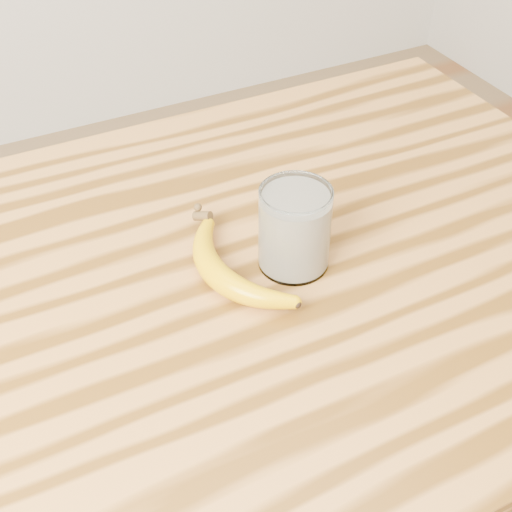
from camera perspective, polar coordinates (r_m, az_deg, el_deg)
name	(u,v)px	position (r m, az deg, el deg)	size (l,w,h in m)	color
table	(222,348)	(0.98, -2.73, -7.33)	(1.20, 0.80, 0.90)	#A3692E
smoothie_glass	(294,229)	(0.88, 3.10, 2.16)	(0.09, 0.09, 0.11)	white
banana	(217,276)	(0.87, -3.13, -1.60)	(0.10, 0.27, 0.03)	#D19800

